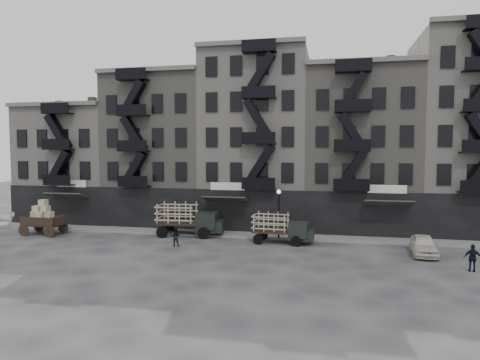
% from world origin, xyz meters
% --- Properties ---
extents(ground, '(140.00, 140.00, 0.00)m').
position_xyz_m(ground, '(0.00, 0.00, 0.00)').
color(ground, '#38383A').
rests_on(ground, ground).
extents(sidewalk, '(55.00, 2.50, 0.15)m').
position_xyz_m(sidewalk, '(0.00, 3.75, 0.07)').
color(sidewalk, slate).
rests_on(sidewalk, ground).
extents(building_west, '(10.00, 11.35, 13.20)m').
position_xyz_m(building_west, '(-20.00, 9.83, 6.00)').
color(building_west, '#A19D94').
rests_on(building_west, ground).
extents(building_midwest, '(10.00, 11.35, 16.20)m').
position_xyz_m(building_midwest, '(-10.00, 9.83, 7.50)').
color(building_midwest, slate).
rests_on(building_midwest, ground).
extents(building_center, '(10.00, 11.35, 18.20)m').
position_xyz_m(building_center, '(-0.00, 9.82, 8.50)').
color(building_center, '#A19D94').
rests_on(building_center, ground).
extents(building_mideast, '(10.00, 11.35, 16.20)m').
position_xyz_m(building_mideast, '(10.00, 9.83, 7.50)').
color(building_mideast, slate).
rests_on(building_mideast, ground).
extents(building_east, '(10.00, 11.35, 19.20)m').
position_xyz_m(building_east, '(20.00, 9.82, 9.00)').
color(building_east, '#A19D94').
rests_on(building_east, ground).
extents(lamp_post, '(0.36, 0.36, 4.28)m').
position_xyz_m(lamp_post, '(3.00, 2.60, 2.78)').
color(lamp_post, black).
rests_on(lamp_post, ground).
extents(horse, '(2.24, 1.65, 1.72)m').
position_xyz_m(horse, '(-23.63, 2.27, 0.86)').
color(horse, silver).
rests_on(horse, ground).
extents(wagon, '(3.78, 2.15, 3.13)m').
position_xyz_m(wagon, '(-18.11, 0.46, 1.79)').
color(wagon, black).
rests_on(wagon, ground).
extents(stake_truck_west, '(6.01, 2.83, 2.94)m').
position_xyz_m(stake_truck_west, '(-5.07, 2.61, 1.68)').
color(stake_truck_west, black).
rests_on(stake_truck_west, ground).
extents(stake_truck_east, '(5.01, 2.28, 2.46)m').
position_xyz_m(stake_truck_east, '(3.35, 1.33, 1.40)').
color(stake_truck_east, black).
rests_on(stake_truck_east, ground).
extents(car_east, '(2.02, 4.38, 1.45)m').
position_xyz_m(car_east, '(13.93, -0.50, 0.73)').
color(car_east, beige).
rests_on(car_east, ground).
extents(pedestrian_west, '(0.79, 0.83, 1.91)m').
position_xyz_m(pedestrian_west, '(-19.12, 1.41, 0.95)').
color(pedestrian_west, black).
rests_on(pedestrian_west, ground).
extents(pedestrian_mid, '(0.85, 0.71, 1.57)m').
position_xyz_m(pedestrian_mid, '(-4.75, -1.49, 0.78)').
color(pedestrian_mid, black).
rests_on(pedestrian_mid, ground).
extents(policeman, '(1.07, 0.58, 1.74)m').
position_xyz_m(policeman, '(16.02, -4.47, 0.87)').
color(policeman, black).
rests_on(policeman, ground).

